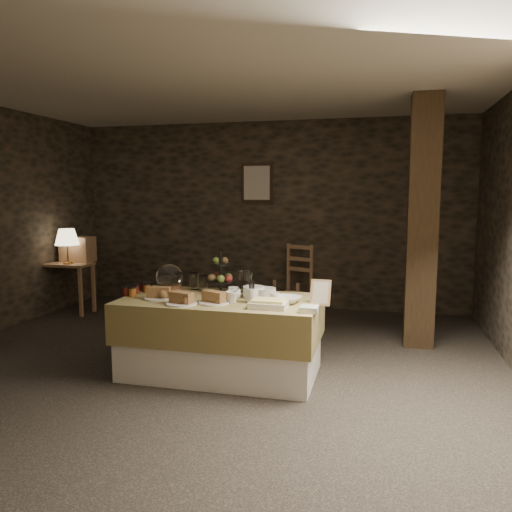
% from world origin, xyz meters
% --- Properties ---
extents(ground_plane, '(5.50, 5.00, 0.01)m').
position_xyz_m(ground_plane, '(0.00, 0.00, 0.00)').
color(ground_plane, black).
rests_on(ground_plane, ground).
extents(room_shell, '(5.52, 5.02, 2.60)m').
position_xyz_m(room_shell, '(0.00, 0.00, 1.56)').
color(room_shell, black).
rests_on(room_shell, ground).
extents(buffet_table, '(1.73, 0.92, 0.69)m').
position_xyz_m(buffet_table, '(0.21, -0.30, 0.39)').
color(buffet_table, white).
rests_on(buffet_table, ground_plane).
extents(console_table, '(0.63, 0.36, 0.68)m').
position_xyz_m(console_table, '(-2.50, 1.39, 0.55)').
color(console_table, '#886244').
rests_on(console_table, ground_plane).
extents(table_lamp, '(0.31, 0.31, 0.46)m').
position_xyz_m(table_lamp, '(-2.45, 1.34, 1.03)').
color(table_lamp, '#C08B3E').
rests_on(table_lamp, console_table).
extents(wine_rack, '(0.42, 0.26, 0.34)m').
position_xyz_m(wine_rack, '(-2.45, 1.57, 0.85)').
color(wine_rack, '#886244').
rests_on(wine_rack, console_table).
extents(chair, '(0.55, 0.54, 0.71)m').
position_xyz_m(chair, '(0.43, 2.21, 0.40)').
color(chair, '#886244').
rests_on(chair, ground_plane).
extents(timber_column, '(0.30, 0.30, 2.60)m').
position_xyz_m(timber_column, '(1.97, 1.03, 1.30)').
color(timber_column, black).
rests_on(timber_column, ground_plane).
extents(framed_picture, '(0.45, 0.04, 0.55)m').
position_xyz_m(framed_picture, '(-0.15, 2.47, 1.75)').
color(framed_picture, black).
rests_on(framed_picture, room_shell).
extents(plate_stack_a, '(0.19, 0.19, 0.10)m').
position_xyz_m(plate_stack_a, '(0.48, -0.19, 0.74)').
color(plate_stack_a, silver).
rests_on(plate_stack_a, buffet_table).
extents(plate_stack_b, '(0.20, 0.20, 0.08)m').
position_xyz_m(plate_stack_b, '(0.57, -0.16, 0.73)').
color(plate_stack_b, silver).
rests_on(plate_stack_b, buffet_table).
extents(cutlery_holder, '(0.10, 0.10, 0.12)m').
position_xyz_m(cutlery_holder, '(0.51, -0.39, 0.75)').
color(cutlery_holder, silver).
rests_on(cutlery_holder, buffet_table).
extents(cup_a, '(0.15, 0.15, 0.09)m').
position_xyz_m(cup_a, '(0.33, -0.31, 0.73)').
color(cup_a, silver).
rests_on(cup_a, buffet_table).
extents(cup_b, '(0.11, 0.11, 0.10)m').
position_xyz_m(cup_b, '(0.36, -0.45, 0.73)').
color(cup_b, silver).
rests_on(cup_b, buffet_table).
extents(mug_c, '(0.09, 0.09, 0.09)m').
position_xyz_m(mug_c, '(0.30, -0.24, 0.73)').
color(mug_c, silver).
rests_on(mug_c, buffet_table).
extents(mug_d, '(0.08, 0.08, 0.09)m').
position_xyz_m(mug_d, '(0.71, -0.39, 0.73)').
color(mug_d, silver).
rests_on(mug_d, buffet_table).
extents(bowl, '(0.29, 0.29, 0.06)m').
position_xyz_m(bowl, '(0.80, -0.34, 0.71)').
color(bowl, silver).
rests_on(bowl, buffet_table).
extents(cake_dome, '(0.26, 0.26, 0.26)m').
position_xyz_m(cake_dome, '(-0.39, -0.03, 0.79)').
color(cake_dome, '#886244').
rests_on(cake_dome, buffet_table).
extents(fruit_stand, '(0.26, 0.26, 0.37)m').
position_xyz_m(fruit_stand, '(0.12, -0.02, 0.83)').
color(fruit_stand, black).
rests_on(fruit_stand, buffet_table).
extents(bread_platter_left, '(0.26, 0.26, 0.11)m').
position_xyz_m(bread_platter_left, '(-0.32, -0.45, 0.72)').
color(bread_platter_left, silver).
rests_on(bread_platter_left, buffet_table).
extents(bread_platter_center, '(0.26, 0.26, 0.11)m').
position_xyz_m(bread_platter_center, '(-0.03, -0.61, 0.72)').
color(bread_platter_center, silver).
rests_on(bread_platter_center, buffet_table).
extents(bread_platter_right, '(0.26, 0.26, 0.11)m').
position_xyz_m(bread_platter_right, '(0.22, -0.50, 0.72)').
color(bread_platter_right, silver).
rests_on(bread_platter_right, buffet_table).
extents(jam_jars, '(0.18, 0.32, 0.07)m').
position_xyz_m(jam_jars, '(-0.60, -0.29, 0.72)').
color(jam_jars, '#591A13').
rests_on(jam_jars, buffet_table).
extents(tart_dish, '(0.30, 0.22, 0.07)m').
position_xyz_m(tart_dish, '(0.69, -0.55, 0.72)').
color(tart_dish, silver).
rests_on(tart_dish, buffet_table).
extents(square_dish, '(0.14, 0.14, 0.04)m').
position_xyz_m(square_dish, '(1.03, -0.61, 0.71)').
color(square_dish, silver).
rests_on(square_dish, buffet_table).
extents(menu_frame, '(0.18, 0.09, 0.22)m').
position_xyz_m(menu_frame, '(1.08, -0.27, 0.78)').
color(menu_frame, '#886244').
rests_on(menu_frame, buffet_table).
extents(storage_jar_a, '(0.10, 0.10, 0.16)m').
position_xyz_m(storage_jar_a, '(-0.17, 0.04, 0.77)').
color(storage_jar_a, white).
rests_on(storage_jar_a, buffet_table).
extents(storage_jar_b, '(0.09, 0.09, 0.14)m').
position_xyz_m(storage_jar_b, '(-0.07, 0.01, 0.76)').
color(storage_jar_b, white).
rests_on(storage_jar_b, buffet_table).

